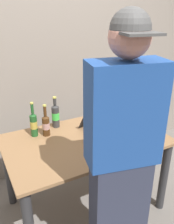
# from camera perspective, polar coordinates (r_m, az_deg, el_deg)

# --- Properties ---
(ground_plane) EXTENTS (8.00, 8.00, 0.00)m
(ground_plane) POSITION_cam_1_polar(r_m,az_deg,el_deg) (2.57, -0.40, -20.96)
(ground_plane) COLOR slate
(ground_plane) RESTS_ON ground
(desk) EXTENTS (1.38, 0.85, 0.75)m
(desk) POSITION_cam_1_polar(r_m,az_deg,el_deg) (2.19, -0.44, -9.56)
(desk) COLOR olive
(desk) RESTS_ON ground
(laptop) EXTENTS (0.41, 0.40, 0.20)m
(laptop) POSITION_cam_1_polar(r_m,az_deg,el_deg) (2.23, 4.17, -3.35)
(laptop) COLOR black
(laptop) RESTS_ON desk
(beer_bottle_dark) EXTENTS (0.07, 0.07, 0.29)m
(beer_bottle_dark) POSITION_cam_1_polar(r_m,az_deg,el_deg) (2.15, -9.72, -2.94)
(beer_bottle_dark) COLOR #472B14
(beer_bottle_dark) RESTS_ON desk
(beer_bottle_green) EXTENTS (0.06, 0.06, 0.32)m
(beer_bottle_green) POSITION_cam_1_polar(r_m,az_deg,el_deg) (2.16, -12.55, -2.72)
(beer_bottle_green) COLOR #1E5123
(beer_bottle_green) RESTS_ON desk
(beer_bottle_brown) EXTENTS (0.07, 0.07, 0.30)m
(beer_bottle_brown) POSITION_cam_1_polar(r_m,az_deg,el_deg) (2.28, -7.49, -0.73)
(beer_bottle_brown) COLOR #333333
(beer_bottle_brown) RESTS_ON desk
(person_figure) EXTENTS (0.45, 0.34, 1.81)m
(person_figure) POSITION_cam_1_polar(r_m,az_deg,el_deg) (1.49, 8.10, -11.96)
(person_figure) COLOR #2D3347
(person_figure) RESTS_ON ground
(back_wall) EXTENTS (6.00, 0.10, 2.60)m
(back_wall) POSITION_cam_1_polar(r_m,az_deg,el_deg) (2.64, -8.93, 12.35)
(back_wall) COLOR gray
(back_wall) RESTS_ON ground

